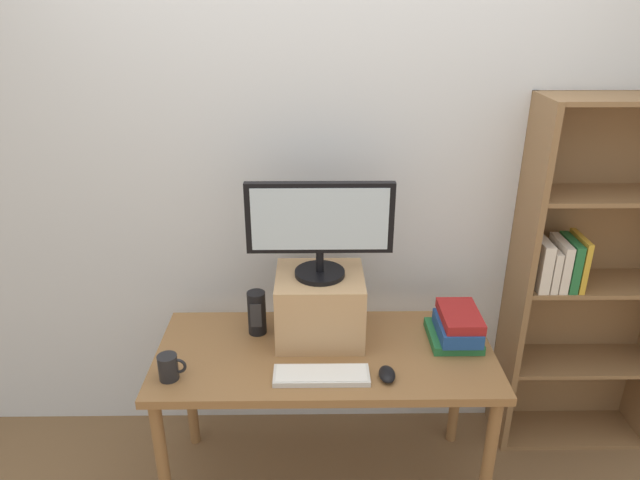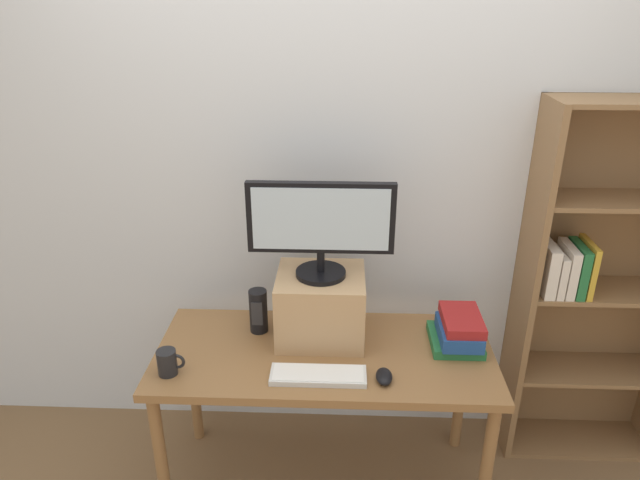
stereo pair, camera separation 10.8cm
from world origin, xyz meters
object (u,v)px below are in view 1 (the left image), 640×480
at_px(desk, 325,367).
at_px(desk_speaker, 257,313).
at_px(bookshelf_unit, 589,279).
at_px(coffee_mug, 169,367).
at_px(keyboard, 321,375).
at_px(book_stack, 457,327).
at_px(computer_mouse, 387,374).
at_px(computer_monitor, 320,225).
at_px(riser_box, 320,305).

height_order(desk, desk_speaker, desk_speaker).
xyz_separation_m(desk, desk_speaker, (-0.29, 0.14, 0.18)).
bearing_deg(bookshelf_unit, coffee_mug, -164.28).
height_order(keyboard, book_stack, book_stack).
relative_size(computer_mouse, desk_speaker, 0.53).
distance_m(coffee_mug, desk_speaker, 0.45).
distance_m(computer_mouse, coffee_mug, 0.84).
bearing_deg(desk, desk_speaker, 153.81).
bearing_deg(computer_mouse, keyboard, 178.89).
relative_size(computer_monitor, book_stack, 2.29).
bearing_deg(book_stack, desk, -173.22).
bearing_deg(desk, coffee_mug, -163.64).
relative_size(desk, riser_box, 3.81).
bearing_deg(desk, computer_monitor, 99.52).
xyz_separation_m(desk, bookshelf_unit, (1.22, 0.34, 0.23)).
height_order(desk, book_stack, book_stack).
height_order(desk, coffee_mug, coffee_mug).
bearing_deg(desk, keyboard, -95.61).
bearing_deg(bookshelf_unit, riser_box, -170.22).
relative_size(keyboard, book_stack, 1.44).
bearing_deg(keyboard, coffee_mug, 179.61).
distance_m(riser_box, computer_monitor, 0.37).
xyz_separation_m(bookshelf_unit, keyboard, (-1.24, -0.52, -0.14)).
bearing_deg(riser_box, bookshelf_unit, 9.78).
bearing_deg(coffee_mug, riser_box, 27.28).
distance_m(computer_mouse, book_stack, 0.41).
height_order(bookshelf_unit, keyboard, bookshelf_unit).
bearing_deg(computer_mouse, riser_box, 129.61).
distance_m(computer_mouse, desk_speaker, 0.63).
bearing_deg(desk, bookshelf_unit, 15.40).
bearing_deg(book_stack, computer_mouse, -142.08).
bearing_deg(computer_monitor, coffee_mug, -152.84).
xyz_separation_m(computer_monitor, computer_mouse, (0.25, -0.31, -0.50)).
xyz_separation_m(computer_mouse, desk_speaker, (-0.53, 0.33, 0.08)).
distance_m(book_stack, desk_speaker, 0.85).
distance_m(computer_monitor, coffee_mug, 0.80).
bearing_deg(computer_mouse, desk, 141.72).
height_order(bookshelf_unit, book_stack, bookshelf_unit).
distance_m(bookshelf_unit, riser_box, 1.26).
bearing_deg(riser_box, keyboard, -89.50).
bearing_deg(keyboard, computer_mouse, -1.11).
bearing_deg(desk_speaker, computer_mouse, -31.98).
bearing_deg(riser_box, desk, -80.59).
relative_size(riser_box, coffee_mug, 3.36).
bearing_deg(computer_mouse, book_stack, 37.92).
xyz_separation_m(riser_box, coffee_mug, (-0.58, -0.30, -0.09)).
relative_size(keyboard, coffee_mug, 3.40).
bearing_deg(computer_monitor, desk_speaker, 175.38).
relative_size(desk, book_stack, 5.43).
distance_m(computer_monitor, desk_speaker, 0.50).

